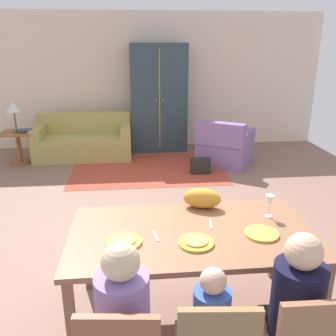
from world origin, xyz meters
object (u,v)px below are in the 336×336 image
(couch, at_px, (84,142))
(handbag, at_px, (200,166))
(plate_near_child, at_px, (196,243))
(plate_near_man, at_px, (124,242))
(book_upper, at_px, (25,130))
(plate_near_woman, at_px, (262,234))
(person_woman, at_px, (291,319))
(cat, at_px, (202,198))
(armoire, at_px, (159,98))
(side_table, at_px, (18,143))
(table_lamp, at_px, (13,108))
(wine_glass, at_px, (270,201))
(book_lower, at_px, (26,131))
(dining_table, at_px, (192,239))
(armchair, at_px, (225,147))
(person_man, at_px, (125,332))

(couch, distance_m, handbag, 2.37)
(plate_near_child, xyz_separation_m, handbag, (0.70, 3.52, -0.64))
(plate_near_man, bearing_deg, book_upper, 113.07)
(plate_near_woman, bearing_deg, person_woman, -89.93)
(plate_near_woman, distance_m, couch, 4.98)
(cat, bearing_deg, armoire, 107.34)
(book_upper, xyz_separation_m, handbag, (3.04, -0.85, -0.49))
(side_table, bearing_deg, table_lamp, 90.00)
(person_woman, bearing_deg, wine_glass, 79.96)
(wine_glass, bearing_deg, armoire, 96.55)
(book_lower, bearing_deg, wine_glass, -53.50)
(plate_near_woman, bearing_deg, plate_near_man, -178.85)
(couch, bearing_deg, person_woman, -70.30)
(dining_table, xyz_separation_m, plate_near_man, (-0.50, -0.12, 0.08))
(plate_near_woman, bearing_deg, armchair, 79.52)
(book_upper, bearing_deg, plate_near_woman, -56.57)
(dining_table, bearing_deg, plate_near_man, -166.48)
(handbag, bearing_deg, side_table, 164.28)
(table_lamp, bearing_deg, cat, -55.40)
(armchair, height_order, book_upper, armchair)
(plate_near_woman, relative_size, armchair, 0.21)
(dining_table, relative_size, table_lamp, 3.36)
(couch, relative_size, handbag, 5.60)
(plate_near_child, relative_size, person_woman, 0.23)
(plate_near_child, distance_m, book_upper, 4.96)
(dining_table, relative_size, side_table, 3.13)
(plate_near_child, bearing_deg, armchair, 72.95)
(plate_near_man, relative_size, armoire, 0.12)
(person_woman, xyz_separation_m, handbag, (0.20, 4.03, -0.38))
(armoire, bearing_deg, wine_glass, -83.45)
(plate_near_man, relative_size, cat, 0.78)
(person_man, xyz_separation_m, handbag, (1.19, 4.03, -0.38))
(dining_table, relative_size, handbag, 5.67)
(armoire, bearing_deg, book_lower, -164.47)
(person_man, distance_m, table_lamp, 5.34)
(side_table, bearing_deg, couch, 12.75)
(person_man, bearing_deg, wine_glass, 37.04)
(dining_table, distance_m, handbag, 3.46)
(dining_table, bearing_deg, wine_glass, 15.41)
(handbag, bearing_deg, book_lower, 163.87)
(book_lower, bearing_deg, cat, -56.93)
(plate_near_child, xyz_separation_m, wine_glass, (0.65, 0.36, 0.12))
(person_woman, height_order, handbag, person_woman)
(table_lamp, relative_size, book_lower, 2.45)
(cat, bearing_deg, person_woman, -55.34)
(armchair, bearing_deg, cat, -107.49)
(person_man, relative_size, person_woman, 1.00)
(cat, height_order, couch, cat)
(armchair, height_order, table_lamp, table_lamp)
(person_man, height_order, couch, person_man)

